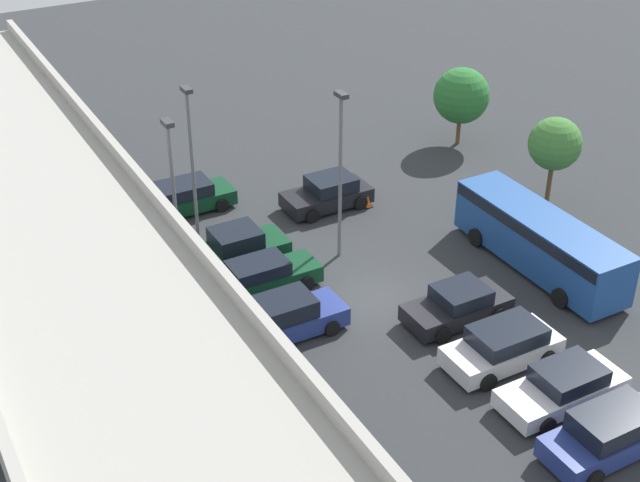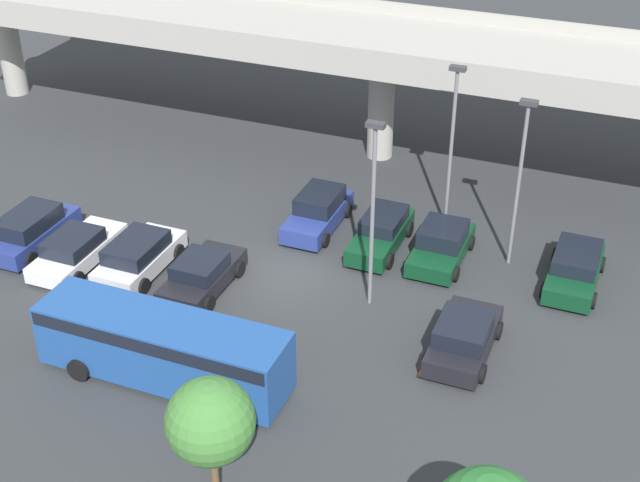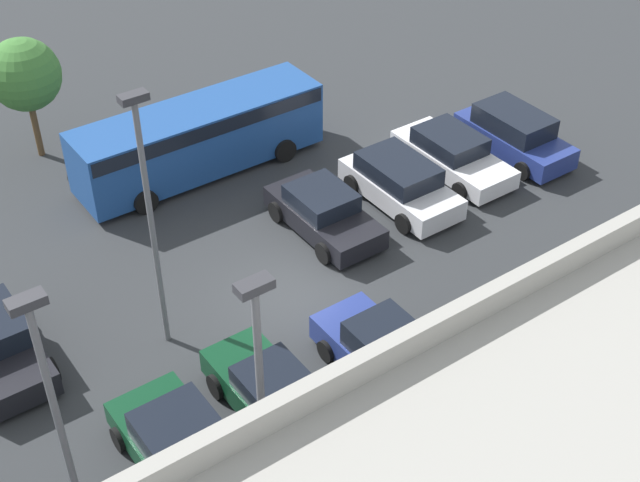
# 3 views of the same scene
# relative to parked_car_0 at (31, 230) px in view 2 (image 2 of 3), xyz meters

# --- Properties ---
(ground_plane) EXTENTS (100.65, 100.65, 0.00)m
(ground_plane) POSITION_rel_parked_car_0_xyz_m (11.27, 1.86, -0.82)
(ground_plane) COLOR #2D3033
(highway_overpass) EXTENTS (48.33, 7.55, 7.12)m
(highway_overpass) POSITION_rel_parked_car_0_xyz_m (11.27, 14.41, 5.05)
(highway_overpass) COLOR #9E9B93
(highway_overpass) RESTS_ON ground_plane
(parked_car_0) EXTENTS (2.14, 4.64, 1.70)m
(parked_car_0) POSITION_rel_parked_car_0_xyz_m (0.00, 0.00, 0.00)
(parked_car_0) COLOR navy
(parked_car_0) RESTS_ON ground_plane
(parked_car_1) EXTENTS (2.19, 4.82, 1.46)m
(parked_car_1) POSITION_rel_parked_car_0_xyz_m (2.66, -0.44, -0.13)
(parked_car_1) COLOR silver
(parked_car_1) RESTS_ON ground_plane
(parked_car_2) EXTENTS (2.24, 4.56, 1.59)m
(parked_car_2) POSITION_rel_parked_car_0_xyz_m (5.47, 0.01, -0.05)
(parked_car_2) COLOR silver
(parked_car_2) RESTS_ON ground_plane
(parked_car_3) EXTENTS (2.19, 4.41, 1.51)m
(parked_car_3) POSITION_rel_parked_car_0_xyz_m (8.56, -0.18, -0.11)
(parked_car_3) COLOR black
(parked_car_3) RESTS_ON ground_plane
(parked_car_4) EXTENTS (2.11, 4.58, 1.71)m
(parked_car_4) POSITION_rel_parked_car_0_xyz_m (11.06, 6.29, -0.03)
(parked_car_4) COLOR navy
(parked_car_4) RESTS_ON ground_plane
(parked_car_5) EXTENTS (2.01, 4.60, 1.52)m
(parked_car_5) POSITION_rel_parked_car_0_xyz_m (14.29, 5.72, -0.09)
(parked_car_5) COLOR #0C381E
(parked_car_5) RESTS_ON ground_plane
(parked_car_6) EXTENTS (2.25, 4.32, 1.60)m
(parked_car_6) POSITION_rel_parked_car_0_xyz_m (17.02, 5.69, -0.08)
(parked_car_6) COLOR #0C381E
(parked_car_6) RESTS_ON ground_plane
(parked_car_7) EXTENTS (2.26, 4.39, 1.61)m
(parked_car_7) POSITION_rel_parked_car_0_xyz_m (19.51, -0.33, -0.07)
(parked_car_7) COLOR black
(parked_car_7) RESTS_ON ground_plane
(parked_car_8) EXTENTS (2.18, 4.56, 1.53)m
(parked_car_8) POSITION_rel_parked_car_0_xyz_m (22.61, 5.96, -0.08)
(parked_car_8) COLOR #0C381E
(parked_car_8) RESTS_ON ground_plane
(shuttle_bus) EXTENTS (9.14, 2.64, 2.58)m
(shuttle_bus) POSITION_rel_parked_car_0_xyz_m (10.06, -5.67, 0.72)
(shuttle_bus) COLOR #1E478C
(shuttle_bus) RESTS_ON ground_plane
(lamp_post_near_aisle) EXTENTS (0.70, 0.35, 7.66)m
(lamp_post_near_aisle) POSITION_rel_parked_car_0_xyz_m (16.41, 8.66, 3.70)
(lamp_post_near_aisle) COLOR slate
(lamp_post_near_aisle) RESTS_ON ground_plane
(lamp_post_mid_lot) EXTENTS (0.70, 0.35, 7.49)m
(lamp_post_mid_lot) POSITION_rel_parked_car_0_xyz_m (19.80, 6.53, 3.60)
(lamp_post_mid_lot) COLOR slate
(lamp_post_mid_lot) RESTS_ON ground_plane
(lamp_post_by_overpass) EXTENTS (0.70, 0.35, 7.87)m
(lamp_post_by_overpass) POSITION_rel_parked_car_0_xyz_m (15.23, 1.49, 3.80)
(lamp_post_by_overpass) COLOR slate
(lamp_post_by_overpass) RESTS_ON ground_plane
(tree_front_left) EXTENTS (2.61, 2.61, 4.61)m
(tree_front_left) POSITION_rel_parked_car_0_xyz_m (14.42, -10.12, 2.47)
(tree_front_left) COLOR brown
(tree_front_left) RESTS_ON ground_plane
(traffic_cone) EXTENTS (0.44, 0.44, 0.70)m
(traffic_cone) POSITION_rel_parked_car_0_xyz_m (18.53, -2.06, -0.49)
(traffic_cone) COLOR black
(traffic_cone) RESTS_ON ground_plane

